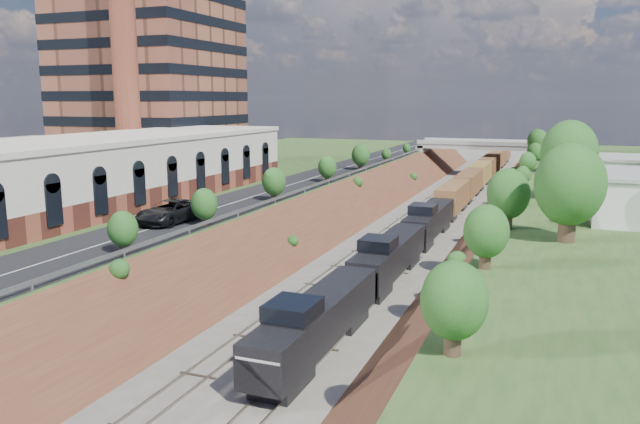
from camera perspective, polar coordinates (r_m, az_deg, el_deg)
platform_left at (r=86.97m, az=-13.59°, el=1.22°), size 44.00×180.00×5.00m
embankment_left at (r=77.15m, az=0.06°, el=-1.52°), size 10.00×180.00×10.00m
embankment_right at (r=72.36m, az=16.55°, el=-2.75°), size 10.00×180.00×10.00m
rail_left_track at (r=74.58m, az=6.09°, el=-1.92°), size 1.58×180.00×0.18m
rail_right_track at (r=73.43m, az=10.01°, el=-2.22°), size 1.58×180.00×0.18m
road at (r=78.00m, az=-3.03°, el=2.36°), size 8.00×180.00×0.10m
guardrail at (r=76.17m, az=-0.28°, el=2.56°), size 0.10×171.00×0.70m
commercial_building at (r=66.02m, az=-21.11°, el=3.25°), size 14.30×62.30×7.00m
smokestack at (r=85.01m, az=-17.58°, el=16.05°), size 3.20×3.20×40.00m
overpass at (r=133.85m, az=14.25°, el=5.34°), size 24.50×8.30×7.40m
white_building_far at (r=85.15m, az=25.68°, el=3.22°), size 8.00×10.00×3.60m
tree_right_large at (r=50.82m, az=21.88°, el=2.27°), size 5.25×5.25×7.61m
tree_left_crest at (r=42.32m, az=-21.01°, el=-2.39°), size 2.45×2.45×3.55m
freight_train at (r=101.91m, az=13.35°, el=2.49°), size 2.76×141.49×4.55m
suv at (r=56.26m, az=-13.46°, el=0.06°), size 3.80×7.37×1.99m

